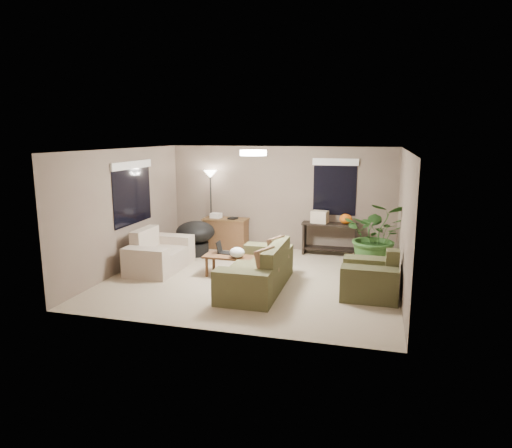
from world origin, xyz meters
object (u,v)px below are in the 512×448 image
(main_sofa, at_px, (259,273))
(floor_lamp, at_px, (210,183))
(loveseat, at_px, (159,255))
(armchair, at_px, (371,279))
(desk, at_px, (226,233))
(console_table, at_px, (330,236))
(papasan_chair, at_px, (196,235))
(houseplant, at_px, (376,243))
(cat_scratching_post, at_px, (378,278))
(coffee_table, at_px, (230,258))

(main_sofa, xyz_separation_m, floor_lamp, (-1.96, 2.78, 1.30))
(loveseat, bearing_deg, armchair, -6.85)
(main_sofa, distance_m, desk, 3.12)
(desk, bearing_deg, console_table, 0.83)
(console_table, height_order, papasan_chair, papasan_chair)
(papasan_chair, height_order, houseplant, houseplant)
(main_sofa, relative_size, floor_lamp, 1.15)
(desk, xyz_separation_m, floor_lamp, (-0.41, 0.07, 1.22))
(houseplant, distance_m, cat_scratching_post, 1.33)
(desk, distance_m, cat_scratching_post, 4.28)
(desk, height_order, floor_lamp, floor_lamp)
(coffee_table, xyz_separation_m, papasan_chair, (-1.27, 1.30, 0.11))
(desk, bearing_deg, cat_scratching_post, -31.10)
(console_table, height_order, cat_scratching_post, console_table)
(loveseat, xyz_separation_m, papasan_chair, (0.31, 1.27, 0.17))
(armchair, bearing_deg, floor_lamp, 146.02)
(console_table, bearing_deg, armchair, -69.45)
(console_table, distance_m, houseplant, 1.43)
(houseplant, bearing_deg, cat_scratching_post, -87.10)
(houseplant, bearing_deg, console_table, 137.37)
(coffee_table, distance_m, papasan_chair, 1.82)
(armchair, bearing_deg, main_sofa, -176.49)
(armchair, bearing_deg, loveseat, 173.15)
(armchair, height_order, floor_lamp, floor_lamp)
(main_sofa, relative_size, coffee_table, 2.20)
(coffee_table, height_order, floor_lamp, floor_lamp)
(coffee_table, bearing_deg, houseplant, 22.46)
(floor_lamp, bearing_deg, houseplant, -14.03)
(main_sofa, xyz_separation_m, papasan_chair, (-2.03, 1.91, 0.17))
(floor_lamp, bearing_deg, console_table, -0.67)
(coffee_table, relative_size, cat_scratching_post, 2.00)
(armchair, relative_size, papasan_chair, 1.11)
(armchair, bearing_deg, papasan_chair, 155.93)
(desk, bearing_deg, floor_lamp, 170.07)
(main_sofa, height_order, desk, main_sofa)
(loveseat, xyz_separation_m, floor_lamp, (0.37, 2.14, 1.30))
(desk, height_order, cat_scratching_post, desk)
(loveseat, bearing_deg, console_table, 32.26)
(papasan_chair, height_order, cat_scratching_post, papasan_chair)
(papasan_chair, relative_size, houseplant, 0.62)
(coffee_table, height_order, desk, desk)
(console_table, bearing_deg, cat_scratching_post, -63.61)
(papasan_chair, bearing_deg, cat_scratching_post, -18.89)
(armchair, distance_m, desk, 4.38)
(cat_scratching_post, bearing_deg, coffee_table, 177.62)
(main_sofa, distance_m, floor_lamp, 3.64)
(papasan_chair, relative_size, floor_lamp, 0.47)
(desk, bearing_deg, coffee_table, -69.25)
(main_sofa, height_order, coffee_table, main_sofa)
(loveseat, relative_size, coffee_table, 1.60)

